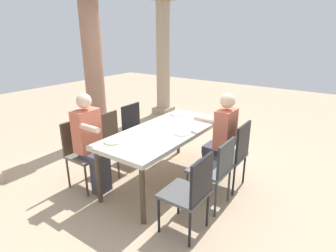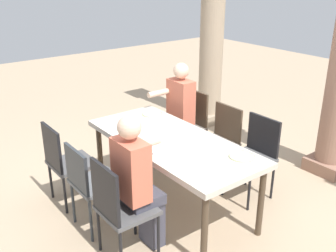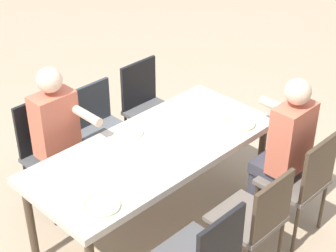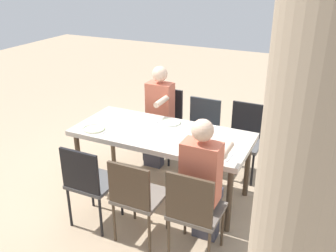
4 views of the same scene
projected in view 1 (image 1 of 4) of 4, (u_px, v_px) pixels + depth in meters
ground_plane at (165, 180)px, 3.97m from camera, size 16.00×16.00×0.00m
dining_table at (165, 134)px, 3.74m from camera, size 1.98×0.87×0.78m
chair_west_north at (82, 149)px, 3.69m from camera, size 0.44×0.44×0.93m
chair_west_south at (191, 190)px, 2.77m from camera, size 0.44×0.44×0.91m
chair_mid_north at (113, 138)px, 4.14m from camera, size 0.44×0.44×0.89m
chair_mid_south at (215, 167)px, 3.22m from camera, size 0.44×0.44×0.88m
chair_east_north at (137, 127)px, 4.55m from camera, size 0.44×0.44×0.91m
chair_east_south at (234, 152)px, 3.62m from camera, size 0.44×0.44×0.94m
diner_woman_green at (91, 141)px, 3.52m from camera, size 0.35×0.49×1.33m
diner_man_white at (220, 137)px, 3.68m from camera, size 0.35×0.49×1.31m
stone_column_centre at (94, 71)px, 5.10m from camera, size 0.47×0.47×2.73m
stone_column_far at (163, 59)px, 6.79m from camera, size 0.45×0.45×2.84m
plate_0 at (114, 141)px, 3.31m from camera, size 0.24×0.24×0.02m
fork_0 at (104, 146)px, 3.19m from camera, size 0.02×0.17×0.01m
spoon_0 at (122, 138)px, 3.43m from camera, size 0.03×0.17×0.01m
plate_1 at (182, 133)px, 3.58m from camera, size 0.23×0.23×0.02m
fork_1 at (176, 137)px, 3.46m from camera, size 0.02×0.17×0.01m
spoon_1 at (188, 130)px, 3.70m from camera, size 0.03×0.17×0.01m
plate_2 at (177, 114)px, 4.41m from camera, size 0.24×0.24×0.02m
fork_2 at (172, 116)px, 4.30m from camera, size 0.04×0.17×0.01m
spoon_2 at (182, 112)px, 4.53m from camera, size 0.03×0.17×0.01m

